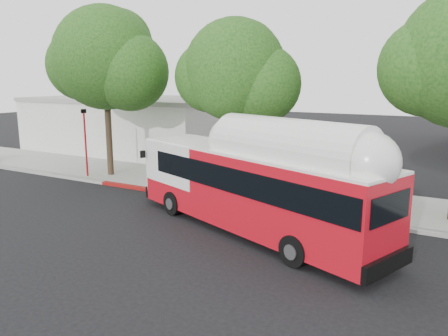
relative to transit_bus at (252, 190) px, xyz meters
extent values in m
plane|color=black|center=(-2.42, -0.92, -1.66)|extent=(120.00, 120.00, 0.00)
cube|color=gray|center=(-2.42, 5.58, -1.59)|extent=(60.00, 5.00, 0.15)
cube|color=gray|center=(-2.42, 2.98, -1.59)|extent=(60.00, 0.30, 0.15)
cube|color=maroon|center=(-5.42, 2.98, -1.58)|extent=(10.00, 0.32, 0.16)
cylinder|color=#2D2116|center=(-11.42, 4.58, 1.38)|extent=(0.36, 0.36, 6.08)
sphere|color=#144012|center=(-11.42, 4.58, 5.18)|extent=(5.80, 5.80, 5.80)
sphere|color=#144012|center=(-9.83, 4.78, 4.42)|extent=(4.35, 4.35, 4.35)
cylinder|color=#2D2116|center=(-3.42, 5.08, 1.06)|extent=(0.36, 0.36, 5.44)
sphere|color=#144012|center=(-3.42, 5.08, 4.46)|extent=(5.00, 5.00, 5.00)
sphere|color=#144012|center=(-2.05, 5.28, 3.78)|extent=(3.75, 3.75, 3.75)
cube|color=silver|center=(-16.42, 13.08, 0.34)|extent=(16.00, 10.00, 4.00)
cube|color=gray|center=(-16.42, 13.08, 2.44)|extent=(16.20, 10.20, 0.30)
cube|color=red|center=(-0.08, 0.03, 0.01)|extent=(11.27, 6.30, 2.70)
cube|color=black|center=(0.35, -0.14, 0.57)|extent=(10.25, 5.95, 0.88)
cube|color=white|center=(-0.08, 0.03, 1.40)|extent=(11.24, 6.23, 0.09)
cube|color=white|center=(1.65, -0.64, 1.64)|extent=(6.22, 3.89, 0.51)
cube|color=black|center=(-5.75, 2.24, -1.20)|extent=(1.30, 1.83, 0.06)
imported|color=navy|center=(-5.75, 2.24, -0.75)|extent=(1.10, 1.69, 0.84)
cylinder|color=#AA1219|center=(-12.28, 3.57, 0.24)|extent=(0.11, 0.11, 3.81)
cube|color=black|center=(-12.28, 3.57, 2.24)|extent=(0.05, 0.38, 0.24)
camera|label=1|loc=(6.71, -14.23, 4.04)|focal=35.00mm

